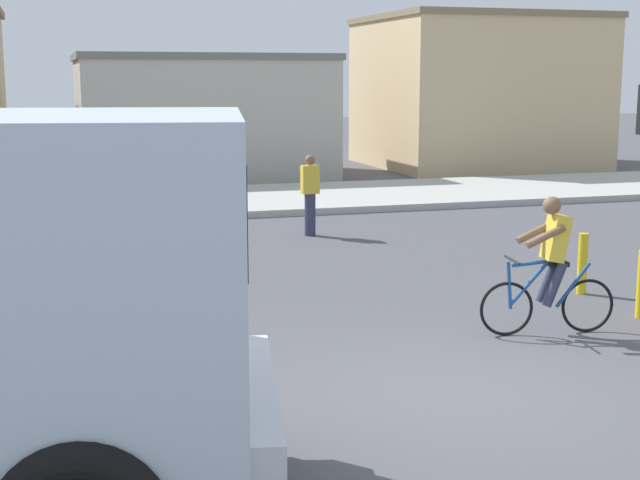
% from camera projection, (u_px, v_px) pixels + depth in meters
% --- Properties ---
extents(ground_plane, '(120.00, 120.00, 0.00)m').
position_uv_depth(ground_plane, '(467.00, 397.00, 9.02)').
color(ground_plane, '#4C4C51').
extents(sidewalk_far, '(80.00, 5.00, 0.16)m').
position_uv_depth(sidewalk_far, '(211.00, 201.00, 22.59)').
color(sidewalk_far, '#ADADA8').
rests_on(sidewalk_far, ground).
extents(cyclist, '(1.72, 0.54, 1.72)m').
position_uv_depth(cyclist, '(550.00, 266.00, 11.09)').
color(cyclist, black).
rests_on(cyclist, ground).
extents(pedestrian_near_kerb, '(0.34, 0.22, 1.62)m').
position_uv_depth(pedestrian_near_kerb, '(310.00, 194.00, 18.03)').
color(pedestrian_near_kerb, '#2D334C').
rests_on(pedestrian_near_kerb, ground).
extents(bollard_far, '(0.14, 0.14, 0.90)m').
position_uv_depth(bollard_far, '(582.00, 264.00, 13.24)').
color(bollard_far, gold).
rests_on(bollard_far, ground).
extents(building_mid_block, '(7.73, 5.58, 3.82)m').
position_uv_depth(building_mid_block, '(202.00, 116.00, 28.63)').
color(building_mid_block, '#B2AD9E').
rests_on(building_mid_block, ground).
extents(building_corner_right, '(7.32, 6.91, 5.23)m').
position_uv_depth(building_corner_right, '(476.00, 91.00, 32.03)').
color(building_corner_right, '#D1B284').
rests_on(building_corner_right, ground).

